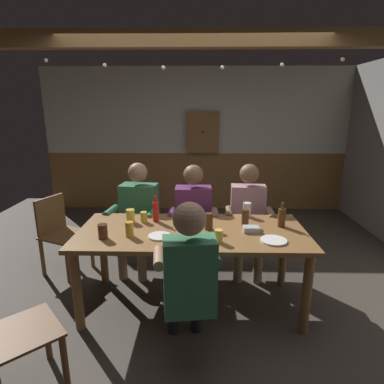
# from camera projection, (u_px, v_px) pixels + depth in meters

# --- Properties ---
(ground_plane) EXTENTS (7.12, 7.12, 0.00)m
(ground_plane) POSITION_uv_depth(u_px,v_px,m) (192.00, 300.00, 3.15)
(ground_plane) COLOR #423A33
(back_wall_upper) EXTENTS (5.42, 0.12, 1.49)m
(back_wall_upper) POSITION_uv_depth(u_px,v_px,m) (196.00, 111.00, 5.61)
(back_wall_upper) COLOR beige
(back_wall_wainscot) EXTENTS (5.42, 0.12, 1.05)m
(back_wall_wainscot) POSITION_uv_depth(u_px,v_px,m) (195.00, 181.00, 5.94)
(back_wall_wainscot) COLOR brown
(back_wall_wainscot) RESTS_ON ground_plane
(ceiling_beam) EXTENTS (4.88, 0.14, 0.16)m
(ceiling_beam) POSITION_uv_depth(u_px,v_px,m) (193.00, 39.00, 2.87)
(ceiling_beam) COLOR brown
(dining_table) EXTENTS (2.08, 0.91, 0.77)m
(dining_table) POSITION_uv_depth(u_px,v_px,m) (192.00, 240.00, 2.91)
(dining_table) COLOR brown
(dining_table) RESTS_ON ground_plane
(person_0) EXTENTS (0.58, 0.59, 1.26)m
(person_0) POSITION_uv_depth(u_px,v_px,m) (138.00, 212.00, 3.60)
(person_0) COLOR #33724C
(person_0) RESTS_ON ground_plane
(person_1) EXTENTS (0.55, 0.52, 1.24)m
(person_1) POSITION_uv_depth(u_px,v_px,m) (193.00, 213.00, 3.58)
(person_1) COLOR #6B2D66
(person_1) RESTS_ON ground_plane
(person_2) EXTENTS (0.54, 0.51, 1.26)m
(person_2) POSITION_uv_depth(u_px,v_px,m) (248.00, 215.00, 3.56)
(person_2) COLOR #B78493
(person_2) RESTS_ON ground_plane
(person_3) EXTENTS (0.53, 0.56, 1.27)m
(person_3) POSITION_uv_depth(u_px,v_px,m) (188.00, 276.00, 2.26)
(person_3) COLOR #33724C
(person_3) RESTS_ON ground_plane
(chair_empty_near_right) EXTENTS (0.58, 0.58, 0.88)m
(chair_empty_near_right) POSITION_uv_depth(u_px,v_px,m) (60.00, 232.00, 3.62)
(chair_empty_near_right) COLOR brown
(chair_empty_near_right) RESTS_ON ground_plane
(chair_empty_near_left) EXTENTS (0.62, 0.62, 0.88)m
(chair_empty_near_left) POSITION_uv_depth(u_px,v_px,m) (6.00, 335.00, 1.98)
(chair_empty_near_left) COLOR brown
(chair_empty_near_left) RESTS_ON ground_plane
(table_candle) EXTENTS (0.04, 0.04, 0.08)m
(table_candle) POSITION_uv_depth(u_px,v_px,m) (196.00, 220.00, 3.04)
(table_candle) COLOR #F9E08C
(table_candle) RESTS_ON dining_table
(condiment_caddy) EXTENTS (0.14, 0.10, 0.05)m
(condiment_caddy) POSITION_uv_depth(u_px,v_px,m) (251.00, 229.00, 2.84)
(condiment_caddy) COLOR #B2B7BC
(condiment_caddy) RESTS_ON dining_table
(plate_0) EXTENTS (0.22, 0.22, 0.01)m
(plate_0) POSITION_uv_depth(u_px,v_px,m) (274.00, 240.00, 2.64)
(plate_0) COLOR white
(plate_0) RESTS_ON dining_table
(plate_1) EXTENTS (0.20, 0.20, 0.01)m
(plate_1) POSITION_uv_depth(u_px,v_px,m) (160.00, 236.00, 2.73)
(plate_1) COLOR white
(plate_1) RESTS_ON dining_table
(bottle_0) EXTENTS (0.07, 0.07, 0.24)m
(bottle_0) POSITION_uv_depth(u_px,v_px,m) (282.00, 217.00, 2.95)
(bottle_0) COLOR #593314
(bottle_0) RESTS_ON dining_table
(bottle_1) EXTENTS (0.06, 0.06, 0.26)m
(bottle_1) POSITION_uv_depth(u_px,v_px,m) (156.00, 211.00, 3.09)
(bottle_1) COLOR red
(bottle_1) RESTS_ON dining_table
(pint_glass_0) EXTENTS (0.07, 0.07, 0.10)m
(pint_glass_0) POSITION_uv_depth(u_px,v_px,m) (144.00, 217.00, 3.08)
(pint_glass_0) COLOR #E5C64C
(pint_glass_0) RESTS_ON dining_table
(pint_glass_1) EXTENTS (0.07, 0.07, 0.11)m
(pint_glass_1) POSITION_uv_depth(u_px,v_px,m) (219.00, 236.00, 2.61)
(pint_glass_1) COLOR #E5C64C
(pint_glass_1) RESTS_ON dining_table
(pint_glass_2) EXTENTS (0.07, 0.07, 0.15)m
(pint_glass_2) POSITION_uv_depth(u_px,v_px,m) (245.00, 217.00, 3.00)
(pint_glass_2) COLOR #4C2D19
(pint_glass_2) RESTS_ON dining_table
(pint_glass_3) EXTENTS (0.07, 0.07, 0.16)m
(pint_glass_3) POSITION_uv_depth(u_px,v_px,m) (209.00, 221.00, 2.89)
(pint_glass_3) COLOR #4C2D19
(pint_glass_3) RESTS_ON dining_table
(pint_glass_4) EXTENTS (0.08, 0.08, 0.15)m
(pint_glass_4) POSITION_uv_depth(u_px,v_px,m) (247.00, 210.00, 3.23)
(pint_glass_4) COLOR white
(pint_glass_4) RESTS_ON dining_table
(pint_glass_5) EXTENTS (0.08, 0.08, 0.13)m
(pint_glass_5) POSITION_uv_depth(u_px,v_px,m) (103.00, 231.00, 2.69)
(pint_glass_5) COLOR #4C2D19
(pint_glass_5) RESTS_ON dining_table
(pint_glass_6) EXTENTS (0.07, 0.07, 0.13)m
(pint_glass_6) POSITION_uv_depth(u_px,v_px,m) (129.00, 229.00, 2.73)
(pint_glass_6) COLOR gold
(pint_glass_6) RESTS_ON dining_table
(pint_glass_7) EXTENTS (0.08, 0.08, 0.13)m
(pint_glass_7) POSITION_uv_depth(u_px,v_px,m) (130.00, 216.00, 3.07)
(pint_glass_7) COLOR #E5C64C
(pint_glass_7) RESTS_ON dining_table
(wall_dart_cabinet) EXTENTS (0.56, 0.15, 0.70)m
(wall_dart_cabinet) POSITION_uv_depth(u_px,v_px,m) (203.00, 132.00, 5.57)
(wall_dart_cabinet) COLOR brown
(string_lights) EXTENTS (3.83, 0.04, 0.17)m
(string_lights) POSITION_uv_depth(u_px,v_px,m) (193.00, 61.00, 2.87)
(string_lights) COLOR #F9EAB2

